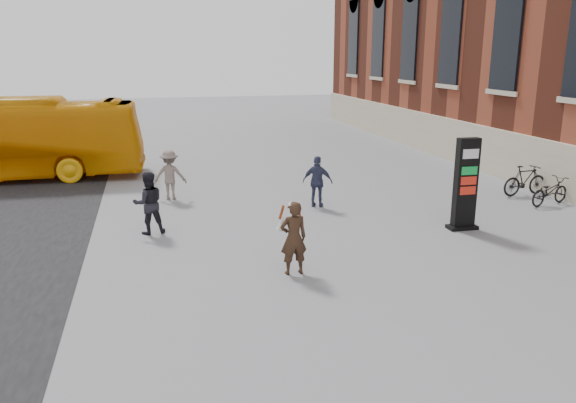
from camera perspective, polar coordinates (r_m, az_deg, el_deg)
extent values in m
plane|color=#9E9EA3|center=(12.11, 3.29, -7.48)|extent=(100.00, 100.00, 0.00)
cube|color=beige|center=(21.34, 23.28, 3.71)|extent=(0.18, 44.00, 1.80)
cube|color=black|center=(15.55, 17.59, 1.67)|extent=(0.60, 0.26, 2.47)
cube|color=black|center=(15.85, 17.25, -2.49)|extent=(0.80, 0.41, 0.10)
cube|color=white|center=(15.39, 17.83, 4.71)|extent=(0.45, 0.29, 0.25)
cube|color=#0D7A30|center=(15.47, 17.70, 3.10)|extent=(0.45, 0.29, 0.22)
cube|color=#A61E11|center=(15.52, 17.62, 2.14)|extent=(0.45, 0.29, 0.22)
cube|color=#A61E11|center=(15.58, 17.55, 1.18)|extent=(0.45, 0.29, 0.22)
imported|color=black|center=(11.90, 0.56, -3.74)|extent=(0.60, 0.41, 1.61)
cylinder|color=white|center=(11.69, 0.57, -0.33)|extent=(0.23, 0.23, 0.05)
cone|color=white|center=(12.08, 1.11, -2.01)|extent=(0.23, 0.23, 0.39)
cylinder|color=#943A18|center=(12.01, 1.12, -0.93)|extent=(0.13, 0.13, 0.33)
cone|color=white|center=(11.97, -0.65, -2.16)|extent=(0.22, 0.22, 0.39)
cylinder|color=#943A18|center=(11.91, -0.65, -1.08)|extent=(0.13, 0.13, 0.33)
imported|color=black|center=(15.00, -13.98, -0.16)|extent=(0.88, 0.73, 1.64)
imported|color=slate|center=(18.40, -11.91, 2.67)|extent=(1.13, 0.78, 1.60)
imported|color=#343A57|center=(17.13, 3.02, 2.02)|extent=(1.00, 0.77, 1.58)
imported|color=black|center=(19.22, 25.05, 0.95)|extent=(1.73, 1.02, 0.86)
imported|color=black|center=(20.13, 22.94, 1.99)|extent=(1.74, 0.65, 1.02)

